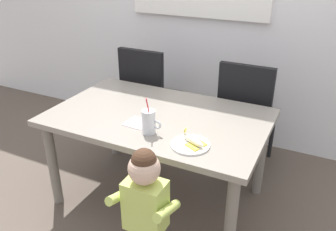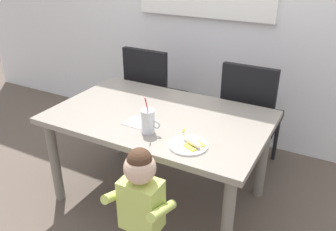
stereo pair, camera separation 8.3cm
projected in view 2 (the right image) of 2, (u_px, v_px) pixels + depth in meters
name	position (u px, v px, depth m)	size (l,w,h in m)	color
ground_plane	(160.00, 196.00, 2.69)	(24.00, 24.00, 0.00)	brown
dining_table	(159.00, 126.00, 2.43)	(1.48, 0.93, 0.70)	gray
dining_chair_left	(152.00, 91.00, 3.19)	(0.44, 0.45, 0.96)	black
dining_chair_right	(250.00, 112.00, 2.79)	(0.44, 0.44, 0.96)	black
toddler_standing	(141.00, 199.00, 1.85)	(0.33, 0.24, 0.84)	#3F4760
milk_cup	(148.00, 123.00, 2.13)	(0.13, 0.08, 0.25)	silver
snack_plate	(188.00, 145.00, 2.01)	(0.23, 0.23, 0.01)	white
peeled_banana	(192.00, 141.00, 2.00)	(0.17, 0.14, 0.07)	#F4EAC6
paper_napkin	(137.00, 122.00, 2.28)	(0.15, 0.15, 0.00)	silver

